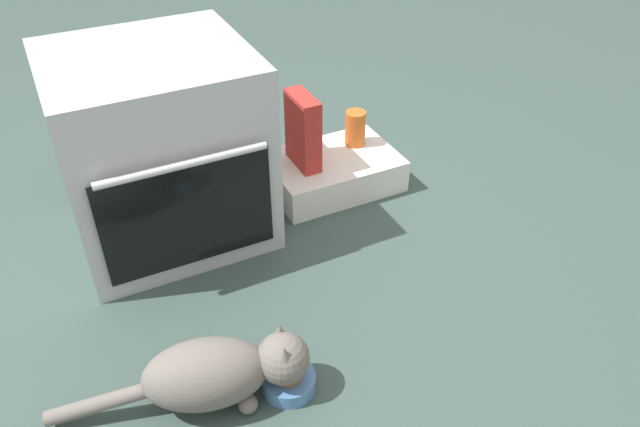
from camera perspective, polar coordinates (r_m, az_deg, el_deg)
The scene contains 7 objects.
ground at distance 1.97m, azimuth -8.96°, elevation -8.46°, with size 8.00×8.00×0.00m, color #384C47.
oven at distance 2.13m, azimuth -14.52°, elevation 5.83°, with size 0.63×0.63×0.66m.
pantry_cabinet at distance 2.43m, azimuth 1.15°, elevation 3.93°, with size 0.49×0.34×0.13m, color white.
food_bowl at distance 1.72m, azimuth -2.91°, elevation -15.11°, with size 0.15×0.15×0.08m.
cat at distance 1.66m, azimuth -9.29°, elevation -14.19°, with size 0.67×0.26×0.21m.
cereal_box at distance 2.29m, azimuth -1.58°, elevation 7.63°, with size 0.07×0.18×0.28m, color #B72D28.
sauce_jar at distance 2.46m, azimuth 3.27°, elevation 7.86°, with size 0.08×0.08×0.14m, color #D16023.
Camera 1 is at (-0.33, -1.36, 1.38)m, focal length 34.70 mm.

